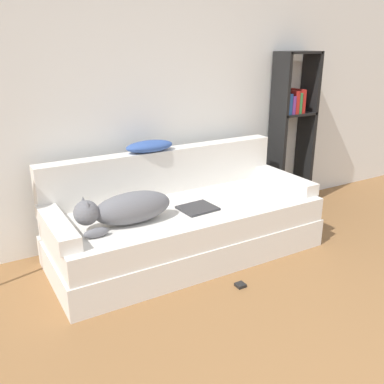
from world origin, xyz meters
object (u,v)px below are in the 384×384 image
object	(u,v)px
couch	(186,231)
bookshelf	(293,121)
laptop	(198,208)
throw_pillow	(150,146)
power_adapter	(240,285)
dog	(126,209)

from	to	relation	value
couch	bookshelf	distance (m)	1.78
laptop	throw_pillow	bearing A→B (deg)	105.74
couch	power_adapter	size ratio (longest dim) A/B	32.74
throw_pillow	bookshelf	size ratio (longest dim) A/B	0.26
laptop	throw_pillow	distance (m)	0.69
couch	throw_pillow	distance (m)	0.79
dog	throw_pillow	xyz separation A→B (m)	(0.43, 0.49, 0.32)
bookshelf	dog	bearing A→B (deg)	-165.10
couch	dog	distance (m)	0.68
dog	throw_pillow	bearing A→B (deg)	48.41
throw_pillow	power_adapter	xyz separation A→B (m)	(0.23, -1.04, -0.88)
bookshelf	power_adapter	distance (m)	2.06
couch	power_adapter	bearing A→B (deg)	-81.92
dog	throw_pillow	size ratio (longest dim) A/B	1.75
dog	laptop	distance (m)	0.62
laptop	bookshelf	size ratio (longest dim) A/B	0.18
laptop	bookshelf	xyz separation A→B (m)	(1.52, 0.58, 0.48)
couch	throw_pillow	size ratio (longest dim) A/B	5.31
dog	bookshelf	distance (m)	2.23
couch	laptop	world-z (taller)	laptop
throw_pillow	dog	bearing A→B (deg)	-131.59
power_adapter	dog	bearing A→B (deg)	140.15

